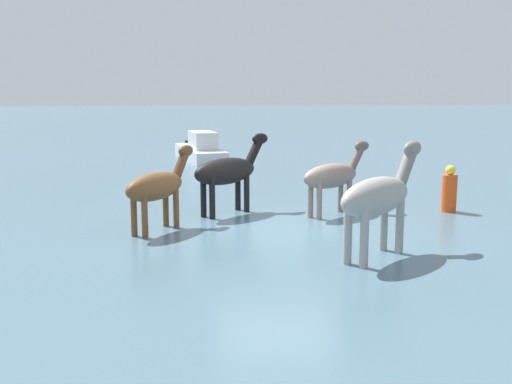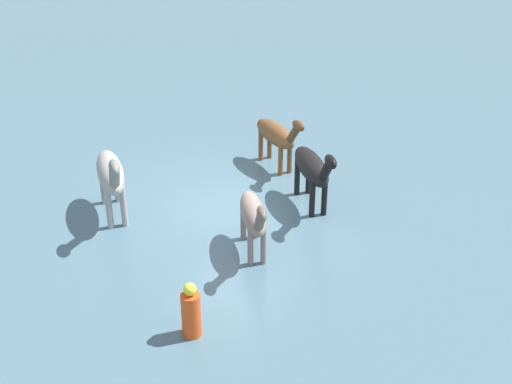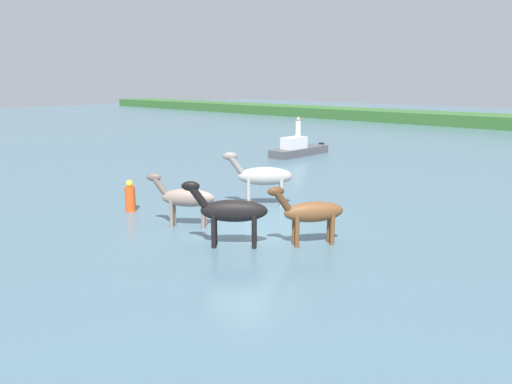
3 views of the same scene
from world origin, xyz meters
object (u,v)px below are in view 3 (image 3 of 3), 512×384
horse_mid_herd (231,211)px  buoy_channel_marker (130,197)px  horse_dark_mare (263,176)px  person_watcher_seated (298,128)px  horse_pinto_flank (185,198)px  horse_dun_straggler (311,212)px  boat_dinghy_port (298,150)px

horse_mid_herd → buoy_channel_marker: bearing=-43.4°
horse_mid_herd → horse_dark_mare: bearing=-99.6°
person_watcher_seated → horse_pinto_flank: bearing=-64.2°
horse_pinto_flank → buoy_channel_marker: horse_pinto_flank is taller
horse_mid_herd → person_watcher_seated: person_watcher_seated is taller
horse_pinto_flank → horse_dark_mare: size_ratio=0.92×
horse_dun_straggler → buoy_channel_marker: bearing=-43.7°
buoy_channel_marker → horse_pinto_flank: bearing=3.6°
horse_dark_mare → buoy_channel_marker: size_ratio=1.88×
horse_dark_mare → buoy_channel_marker: horse_dark_mare is taller
horse_pinto_flank → horse_mid_herd: 2.48m
horse_dun_straggler → horse_dark_mare: bearing=-86.2°
person_watcher_seated → buoy_channel_marker: bearing=-74.5°
horse_pinto_flank → horse_dark_mare: (-0.06, 3.67, 0.17)m
horse_dark_mare → horse_dun_straggler: horse_dark_mare is taller
horse_mid_herd → horse_dun_straggler: 2.25m
buoy_channel_marker → horse_dun_straggler: bearing=12.1°
horse_dark_mare → boat_dinghy_port: (-6.91, 10.75, -0.80)m
horse_mid_herd → person_watcher_seated: (-9.40, 14.67, 0.70)m
horse_mid_herd → person_watcher_seated: 17.44m
boat_dinghy_port → horse_mid_herd: bearing=32.5°
horse_mid_herd → boat_dinghy_port: (-9.42, 14.77, -0.72)m
horse_pinto_flank → horse_mid_herd: (2.46, -0.35, 0.09)m
horse_mid_herd → horse_dark_mare: 4.74m
boat_dinghy_port → person_watcher_seated: size_ratio=3.93×
horse_pinto_flank → person_watcher_seated: 15.94m
horse_mid_herd → boat_dinghy_port: size_ratio=0.44×
horse_dun_straggler → boat_dinghy_port: size_ratio=0.44×
buoy_channel_marker → horse_dark_mare: bearing=53.5°
horse_dark_mare → person_watcher_seated: bearing=-101.2°
person_watcher_seated → horse_mid_herd: bearing=-57.4°
horse_dun_straggler → boat_dinghy_port: horse_dun_straggler is taller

